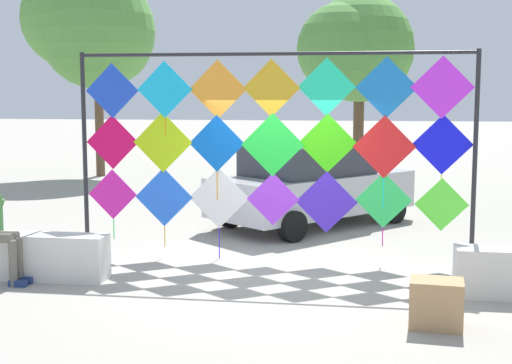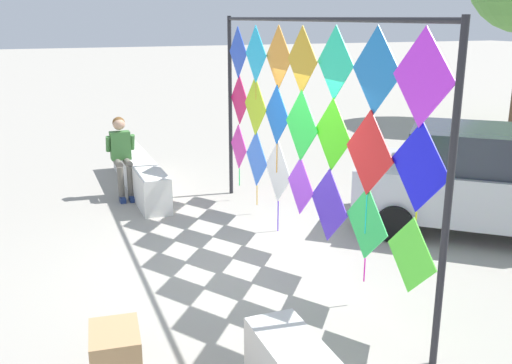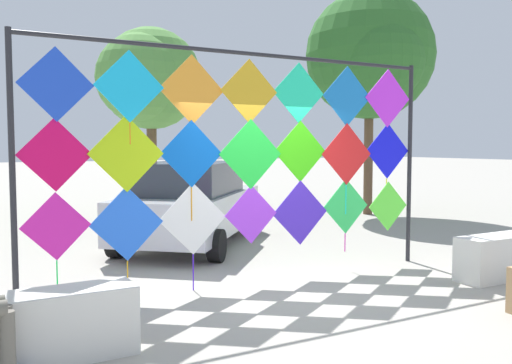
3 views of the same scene
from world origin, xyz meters
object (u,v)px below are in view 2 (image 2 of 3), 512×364
object	(u,v)px
seated_vendor	(121,151)
kite_display_rack	(302,115)
parked_car	(496,181)
cardboard_box_large	(116,357)

from	to	relation	value
seated_vendor	kite_display_rack	bearing A→B (deg)	28.47
kite_display_rack	seated_vendor	distance (m)	4.16
kite_display_rack	parked_car	bearing A→B (deg)	82.56
kite_display_rack	cardboard_box_large	distance (m)	4.01
parked_car	kite_display_rack	bearing A→B (deg)	-97.44
cardboard_box_large	kite_display_rack	bearing A→B (deg)	127.36
cardboard_box_large	seated_vendor	bearing A→B (deg)	170.34
seated_vendor	cardboard_box_large	bearing A→B (deg)	-9.66
seated_vendor	cardboard_box_large	size ratio (longest dim) A/B	2.55
seated_vendor	parked_car	distance (m)	6.38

